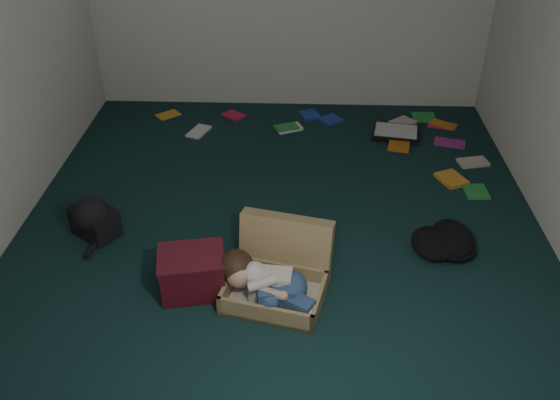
{
  "coord_description": "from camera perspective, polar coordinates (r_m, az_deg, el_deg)",
  "views": [
    {
      "loc": [
        0.14,
        -3.66,
        2.71
      ],
      "look_at": [
        0.0,
        -0.15,
        0.35
      ],
      "focal_mm": 38.0,
      "sensor_mm": 36.0,
      "label": 1
    }
  ],
  "objects": [
    {
      "name": "suitcase",
      "position": [
        3.93,
        -0.06,
        -6.98
      ],
      "size": [
        0.75,
        0.74,
        0.46
      ],
      "rotation": [
        0.0,
        0.0,
        -0.23
      ],
      "color": "#9F8658",
      "rests_on": "floor"
    },
    {
      "name": "wall_front",
      "position": [
        2.0,
        -2.36,
        -10.99
      ],
      "size": [
        4.5,
        0.0,
        4.5
      ],
      "primitive_type": "plane",
      "rotation": [
        -1.57,
        0.0,
        0.0
      ],
      "color": "silver",
      "rests_on": "ground"
    },
    {
      "name": "book_scatter",
      "position": [
        5.87,
        7.33,
        6.21
      ],
      "size": [
        3.16,
        1.68,
        0.02
      ],
      "color": "orange",
      "rests_on": "floor"
    },
    {
      "name": "backpack",
      "position": [
        4.62,
        -17.38,
        -1.9
      ],
      "size": [
        0.53,
        0.51,
        0.25
      ],
      "primitive_type": null,
      "rotation": [
        0.0,
        0.0,
        -0.62
      ],
      "color": "black",
      "rests_on": "floor"
    },
    {
      "name": "floor",
      "position": [
        4.56,
        0.07,
        -2.61
      ],
      "size": [
        4.5,
        4.5,
        0.0
      ],
      "primitive_type": "plane",
      "color": "black",
      "rests_on": "ground"
    },
    {
      "name": "person",
      "position": [
        3.8,
        -1.34,
        -7.91
      ],
      "size": [
        0.65,
        0.44,
        0.29
      ],
      "rotation": [
        0.0,
        0.0,
        -0.23
      ],
      "color": "silver",
      "rests_on": "suitcase"
    },
    {
      "name": "clothing_pile",
      "position": [
        4.41,
        16.2,
        -4.37
      ],
      "size": [
        0.54,
        0.48,
        0.15
      ],
      "primitive_type": null,
      "rotation": [
        0.0,
        0.0,
        0.25
      ],
      "color": "black",
      "rests_on": "floor"
    },
    {
      "name": "paper_tray",
      "position": [
        5.93,
        11.08,
        6.35
      ],
      "size": [
        0.5,
        0.4,
        0.06
      ],
      "rotation": [
        0.0,
        0.0,
        -0.17
      ],
      "color": "black",
      "rests_on": "floor"
    },
    {
      "name": "maroon_bin",
      "position": [
        3.95,
        -8.44,
        -6.93
      ],
      "size": [
        0.48,
        0.41,
        0.3
      ],
      "rotation": [
        0.0,
        0.0,
        0.19
      ],
      "color": "#490E18",
      "rests_on": "floor"
    }
  ]
}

